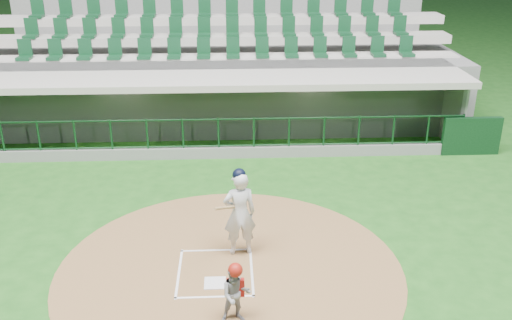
% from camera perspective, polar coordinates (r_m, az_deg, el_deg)
% --- Properties ---
extents(ground, '(120.00, 120.00, 0.00)m').
position_cam_1_polar(ground, '(12.27, -4.05, -10.40)').
color(ground, '#194E16').
rests_on(ground, ground).
extents(dirt_circle, '(7.20, 7.20, 0.01)m').
position_cam_1_polar(dirt_circle, '(12.09, -2.62, -10.87)').
color(dirt_circle, brown).
rests_on(dirt_circle, ground).
extents(home_plate, '(0.43, 0.43, 0.02)m').
position_cam_1_polar(home_plate, '(11.67, -4.12, -12.18)').
color(home_plate, silver).
rests_on(home_plate, dirt_circle).
extents(batter_box_chalk, '(1.55, 1.80, 0.01)m').
position_cam_1_polar(batter_box_chalk, '(12.01, -4.08, -11.11)').
color(batter_box_chalk, white).
rests_on(batter_box_chalk, ground).
extents(dugout_structure, '(16.40, 3.70, 3.00)m').
position_cam_1_polar(dugout_structure, '(18.99, -3.36, 5.04)').
color(dugout_structure, gray).
rests_on(dugout_structure, ground).
extents(seating_deck, '(17.00, 6.72, 5.15)m').
position_cam_1_polar(seating_deck, '(21.84, -3.64, 8.63)').
color(seating_deck, slate).
rests_on(seating_deck, ground).
extents(batter, '(0.92, 0.92, 2.00)m').
position_cam_1_polar(batter, '(12.14, -1.66, -5.24)').
color(batter, silver).
rests_on(batter, dirt_circle).
extents(catcher, '(0.60, 0.50, 1.21)m').
position_cam_1_polar(catcher, '(10.38, -2.04, -13.14)').
color(catcher, gray).
rests_on(catcher, dirt_circle).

